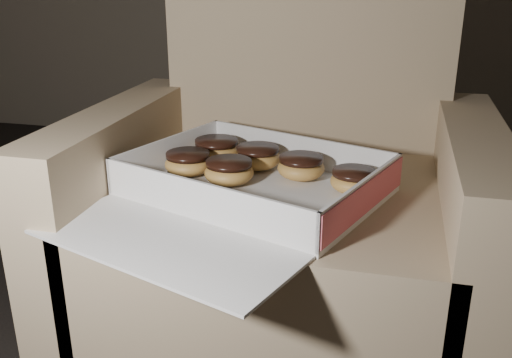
% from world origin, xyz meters
% --- Properties ---
extents(armchair, '(0.80, 0.67, 0.83)m').
position_xyz_m(armchair, '(-0.18, 0.85, 0.26)').
color(armchair, '#9B8263').
rests_on(armchair, floor).
extents(bakery_box, '(0.57, 0.61, 0.07)m').
position_xyz_m(bakery_box, '(-0.23, 0.69, 0.39)').
color(bakery_box, silver).
rests_on(bakery_box, armchair).
extents(donut_a, '(0.10, 0.10, 0.05)m').
position_xyz_m(donut_a, '(-0.33, 0.87, 0.40)').
color(donut_a, '#BD9342').
rests_on(donut_a, bakery_box).
extents(donut_b, '(0.09, 0.09, 0.05)m').
position_xyz_m(donut_b, '(-0.36, 0.78, 0.40)').
color(donut_b, '#BD9342').
rests_on(donut_b, bakery_box).
extents(donut_c, '(0.08, 0.08, 0.04)m').
position_xyz_m(donut_c, '(-0.04, 0.76, 0.40)').
color(donut_c, '#BD9342').
rests_on(donut_c, bakery_box).
extents(donut_d, '(0.09, 0.09, 0.05)m').
position_xyz_m(donut_d, '(-0.27, 0.75, 0.40)').
color(donut_d, '#BD9342').
rests_on(donut_d, bakery_box).
extents(donut_e, '(0.09, 0.09, 0.05)m').
position_xyz_m(donut_e, '(-0.24, 0.85, 0.40)').
color(donut_e, '#BD9342').
rests_on(donut_e, bakery_box).
extents(donut_f, '(0.09, 0.09, 0.04)m').
position_xyz_m(donut_f, '(-0.15, 0.81, 0.40)').
color(donut_f, '#BD9342').
rests_on(donut_f, bakery_box).
extents(crumb_a, '(0.01, 0.01, 0.00)m').
position_xyz_m(crumb_a, '(-0.37, 0.74, 0.38)').
color(crumb_a, black).
rests_on(crumb_a, bakery_box).
extents(crumb_b, '(0.01, 0.01, 0.00)m').
position_xyz_m(crumb_b, '(-0.30, 0.63, 0.38)').
color(crumb_b, black).
rests_on(crumb_b, bakery_box).
extents(crumb_c, '(0.01, 0.01, 0.00)m').
position_xyz_m(crumb_c, '(-0.40, 0.78, 0.38)').
color(crumb_c, black).
rests_on(crumb_c, bakery_box).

